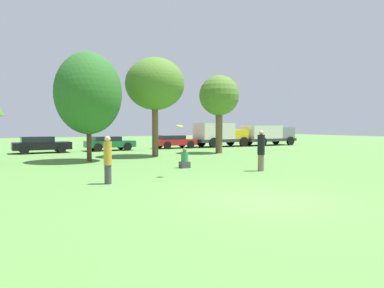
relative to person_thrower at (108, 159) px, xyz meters
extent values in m
plane|color=#54843D|center=(3.05, -4.90, -0.90)|extent=(120.00, 120.00, 0.00)
cylinder|color=#3F3F47|center=(0.00, 0.00, -0.55)|extent=(0.25, 0.25, 0.69)
cylinder|color=#BF8C26|center=(0.00, 0.00, 0.22)|extent=(0.29, 0.29, 0.85)
sphere|color=tan|center=(0.00, 0.00, 0.74)|extent=(0.22, 0.22, 0.22)
cylinder|color=#726651|center=(7.29, 0.12, -0.52)|extent=(0.29, 0.29, 0.76)
cylinder|color=black|center=(7.29, 0.12, 0.33)|extent=(0.34, 0.34, 0.93)
sphere|color=tan|center=(7.29, 0.12, 0.89)|extent=(0.22, 0.22, 0.22)
cylinder|color=yellow|center=(3.09, 0.27, 1.21)|extent=(0.29, 0.28, 0.10)
cube|color=#3F3F47|center=(4.76, 2.94, -0.74)|extent=(0.47, 0.39, 0.31)
cylinder|color=#337F4C|center=(4.76, 2.94, -0.34)|extent=(0.35, 0.35, 0.50)
sphere|color=#8C6647|center=(4.76, 2.94, 0.01)|extent=(0.21, 0.21, 0.21)
cylinder|color=#473323|center=(1.40, 8.63, 0.58)|extent=(0.28, 0.28, 2.95)
ellipsoid|color=#286023|center=(1.40, 8.63, 3.12)|extent=(3.90, 3.90, 4.83)
cylinder|color=brown|center=(6.20, 9.86, 1.03)|extent=(0.43, 0.43, 3.86)
ellipsoid|color=#4C7528|center=(6.20, 9.86, 4.08)|extent=(4.04, 4.04, 3.56)
cylinder|color=brown|center=(11.64, 10.10, 0.89)|extent=(0.53, 0.53, 3.59)
sphere|color=#4C7528|center=(11.64, 10.10, 3.53)|extent=(3.06, 3.06, 3.06)
cube|color=black|center=(-0.22, 16.97, -0.34)|extent=(4.21, 1.79, 0.57)
cube|color=black|center=(-0.53, 16.97, 0.16)|extent=(2.32, 1.58, 0.44)
cylinder|color=black|center=(1.08, 17.86, -0.58)|extent=(0.64, 0.20, 0.64)
cylinder|color=black|center=(1.09, 16.08, -0.58)|extent=(0.64, 0.20, 0.64)
cylinder|color=black|center=(-1.52, 17.86, -0.58)|extent=(0.64, 0.20, 0.64)
cylinder|color=black|center=(-1.52, 16.07, -0.58)|extent=(0.64, 0.20, 0.64)
cube|color=#196633|center=(5.18, 17.10, -0.34)|extent=(4.06, 1.79, 0.53)
cube|color=black|center=(4.88, 17.10, 0.11)|extent=(2.23, 1.58, 0.38)
cylinder|color=black|center=(6.44, 18.00, -0.55)|extent=(0.69, 0.20, 0.69)
cylinder|color=black|center=(6.44, 16.21, -0.55)|extent=(0.69, 0.20, 0.69)
cylinder|color=black|center=(3.92, 17.99, -0.55)|extent=(0.69, 0.20, 0.69)
cylinder|color=black|center=(3.93, 16.21, -0.55)|extent=(0.69, 0.20, 0.69)
cube|color=red|center=(11.39, 17.10, -0.33)|extent=(3.89, 1.73, 0.54)
cube|color=black|center=(11.10, 17.10, 0.12)|extent=(2.14, 1.52, 0.37)
cylinder|color=black|center=(12.59, 17.96, -0.55)|extent=(0.70, 0.18, 0.70)
cylinder|color=black|center=(12.59, 16.24, -0.55)|extent=(0.70, 0.18, 0.70)
cylinder|color=black|center=(10.18, 17.96, -0.55)|extent=(0.70, 0.18, 0.70)
cylinder|color=black|center=(10.19, 16.23, -0.55)|extent=(0.70, 0.18, 0.70)
cube|color=#2D2D33|center=(16.50, 17.01, -0.26)|extent=(5.79, 2.31, 0.30)
cube|color=gold|center=(18.29, 17.01, 0.36)|extent=(1.86, 2.18, 0.94)
cube|color=beige|center=(15.69, 17.01, 0.68)|extent=(3.59, 2.30, 1.59)
cylinder|color=black|center=(18.52, 18.16, -0.41)|extent=(0.97, 0.25, 0.97)
cylinder|color=black|center=(18.53, 15.87, -0.41)|extent=(0.97, 0.25, 0.97)
cylinder|color=black|center=(14.91, 18.15, -0.41)|extent=(0.97, 0.25, 0.97)
cylinder|color=black|center=(14.91, 15.86, -0.41)|extent=(0.97, 0.25, 0.97)
cube|color=#2D2D33|center=(22.35, 16.59, -0.29)|extent=(6.23, 2.25, 0.30)
cube|color=slate|center=(24.28, 16.59, 0.45)|extent=(2.00, 2.13, 1.17)
cube|color=beige|center=(21.48, 16.58, 0.55)|extent=(3.87, 2.25, 1.37)
cylinder|color=black|center=(24.53, 17.71, -0.44)|extent=(0.92, 0.28, 0.92)
cylinder|color=black|center=(24.53, 15.47, -0.44)|extent=(0.92, 0.28, 0.92)
cylinder|color=black|center=(20.63, 17.70, -0.44)|extent=(0.92, 0.28, 0.92)
cylinder|color=black|center=(20.64, 15.46, -0.44)|extent=(0.92, 0.28, 0.92)
camera|label=1|loc=(-3.70, -12.70, 1.23)|focal=33.35mm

